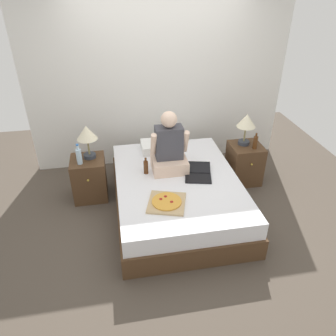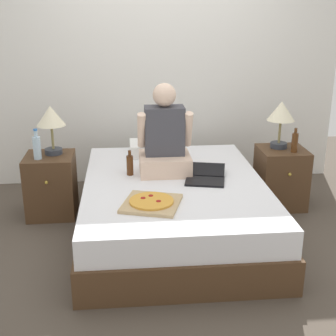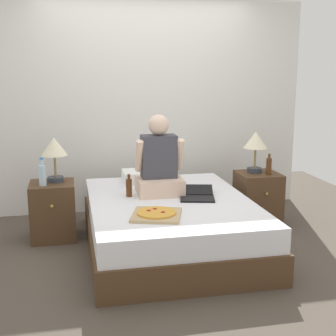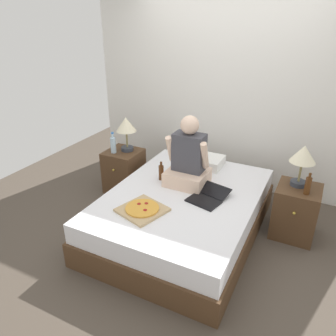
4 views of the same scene
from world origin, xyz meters
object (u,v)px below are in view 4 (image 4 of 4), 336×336
Objects in this scene: lamp_on_left_nightstand at (126,127)px; beer_bottle_on_bed at (161,172)px; water_bottle at (113,145)px; nightstand_right at (295,211)px; bed at (183,213)px; lamp_on_right_nightstand at (303,157)px; person_seated at (188,160)px; laptop at (207,198)px; beer_bottle at (308,185)px; pizza_box at (142,209)px; nightstand_left at (124,171)px.

beer_bottle_on_bed is at bearing -27.78° from lamp_on_left_nightstand.
water_bottle is 0.48× the size of nightstand_right.
nightstand_right is at bearing 24.27° from bed.
person_seated is (-1.13, -0.31, -0.14)m from lamp_on_right_nightstand.
laptop is at bearing -16.04° from beer_bottle_on_bed.
beer_bottle is 0.46× the size of pizza_box.
laptop is at bearing -156.23° from beer_bottle.
beer_bottle is 1.00m from laptop.
lamp_on_right_nightstand reaches higher than beer_bottle.
water_bottle is at bearing 136.99° from pizza_box.
nightstand_right is 1.16× the size of pizza_box.
pizza_box is at bearing -43.01° from water_bottle.
water_bottle is at bearing 179.76° from beer_bottle.
lamp_on_left_nightstand is 1.49m from laptop.
nightstand_right is at bearing 12.60° from person_seated.
lamp_on_left_nightstand is 2.05× the size of beer_bottle_on_bed.
laptop is at bearing 45.17° from pizza_box.
beer_bottle_on_bed is (0.82, -0.23, -0.12)m from water_bottle.
pizza_box is (-1.29, -1.04, -0.40)m from lamp_on_right_nightstand.
lamp_on_left_nightstand is 2.13m from lamp_on_right_nightstand.
nightstand_right is (1.10, 0.50, 0.05)m from bed.
nightstand_right is (2.20, 0.00, 0.00)m from nightstand_left.
laptop is (1.45, -0.41, -0.19)m from water_bottle.
lamp_on_left_nightstand is at bearing 176.15° from beer_bottle.
bed is at bearing -18.99° from water_bottle.
beer_bottle is at bearing 7.38° from person_seated.
pizza_box is at bearing -102.50° from person_seated.
person_seated reaches higher than pizza_box.
person_seated is 0.48m from laptop.
person_seated is (1.00, -0.31, -0.14)m from lamp_on_left_nightstand.
bed is at bearing -161.30° from beer_bottle.
lamp_on_right_nightstand is (2.13, 0.00, 0.00)m from lamp_on_left_nightstand.
beer_bottle is 1.55m from beer_bottle_on_bed.
laptop is at bearing -145.72° from lamp_on_right_nightstand.
bed is at bearing 179.60° from laptop.
lamp_on_right_nightstand is 1.52m from beer_bottle_on_bed.
beer_bottle reaches higher than bed.
laptop is (-0.80, -0.55, -0.40)m from lamp_on_right_nightstand.
nightstand_left is 1.18m from person_seated.
bed is 0.38m from laptop.
nightstand_right is at bearing 30.84° from laptop.
lamp_on_left_nightstand is 0.95× the size of laptop.
lamp_on_left_nightstand is 0.58× the size of person_seated.
nightstand_left is 0.74× the size of person_seated.
beer_bottle is (2.35, -0.01, -0.02)m from water_bottle.
person_seated reaches higher than lamp_on_left_nightstand.
person_seated is (1.12, -0.17, 0.08)m from water_bottle.
lamp_on_left_nightstand is 1.00× the size of lamp_on_right_nightstand.
beer_bottle is at bearing -3.85° from lamp_on_left_nightstand.
beer_bottle is at bearing 32.54° from pizza_box.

